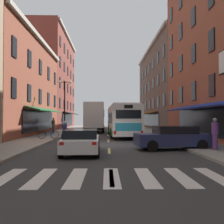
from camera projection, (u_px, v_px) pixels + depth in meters
The scene contains 15 objects.
ground_plane at pixel (109, 145), 18.10m from camera, with size 34.80×80.00×0.10m, color #333335.
lane_centre_dashes at pixel (109, 145), 17.85m from camera, with size 0.14×73.90×0.01m.
crosswalk_near at pixel (111, 177), 8.11m from camera, with size 7.10×2.80×0.01m.
sidewalk_left at pixel (24, 144), 17.97m from camera, with size 3.00×80.00×0.14m, color gray.
sidewalk_right at pixel (192, 143), 18.23m from camera, with size 3.00×80.00×0.14m, color gray.
transit_bus at pixel (122, 120), 26.22m from camera, with size 2.89×11.13×3.14m.
box_truck at pixel (95, 117), 33.70m from camera, with size 2.52×7.90×3.77m.
sedan_near at pixel (97, 125), 44.68m from camera, with size 2.08×4.48×1.44m.
sedan_mid at pixel (81, 141), 13.53m from camera, with size 2.02×4.64×1.26m.
sedan_far at pixel (173, 138), 15.15m from camera, with size 4.44×2.25×1.39m.
motorcycle_rider at pixel (65, 134), 18.86m from camera, with size 0.62×2.07×1.66m.
bicycle_near at pixel (48, 134), 21.33m from camera, with size 1.71×0.48×0.91m.
pedestrian_near at pixel (53, 125), 30.07m from camera, with size 0.36×0.52×1.74m.
pedestrian_mid at pixel (215, 133), 13.94m from camera, with size 0.36×0.36×1.73m.
street_lamp_twin at pixel (65, 104), 27.92m from camera, with size 1.42×0.32×5.77m.
Camera 1 is at (-0.16, -18.15, 1.86)m, focal length 41.37 mm.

